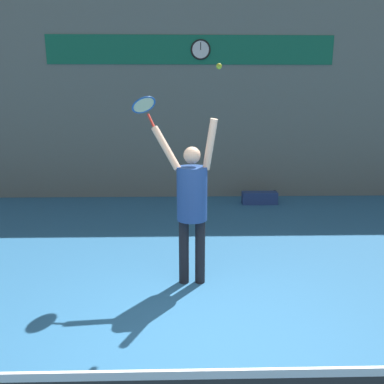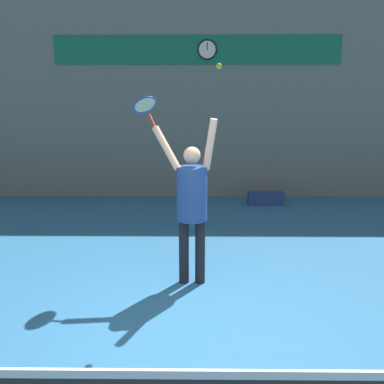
{
  "view_description": "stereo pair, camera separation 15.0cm",
  "coord_description": "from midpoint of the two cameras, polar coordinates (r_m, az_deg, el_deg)",
  "views": [
    {
      "loc": [
        -0.18,
        -3.11,
        2.31
      ],
      "look_at": [
        -0.08,
        1.44,
        1.23
      ],
      "focal_mm": 35.0,
      "sensor_mm": 36.0,
      "label": 1
    },
    {
      "loc": [
        -0.03,
        -3.11,
        2.31
      ],
      "look_at": [
        -0.08,
        1.44,
        1.23
      ],
      "focal_mm": 35.0,
      "sensor_mm": 36.0,
      "label": 2
    }
  ],
  "objects": [
    {
      "name": "ground_plane",
      "position": [
        3.88,
        0.58,
        -23.19
      ],
      "size": [
        18.0,
        18.0,
        0.0
      ],
      "primitive_type": "plane",
      "color": "teal"
    },
    {
      "name": "back_wall",
      "position": [
        9.28,
        -0.68,
        14.53
      ],
      "size": [
        18.0,
        0.1,
        5.0
      ],
      "color": "slate",
      "rests_on": "ground_plane"
    },
    {
      "name": "sponsor_banner",
      "position": [
        9.3,
        -0.7,
        20.86
      ],
      "size": [
        6.69,
        0.02,
        0.65
      ],
      "color": "#146B4C"
    },
    {
      "name": "scoreboard_clock",
      "position": [
        9.29,
        0.82,
        20.88
      ],
      "size": [
        0.47,
        0.04,
        0.47
      ],
      "color": "white"
    },
    {
      "name": "tennis_player",
      "position": [
        4.7,
        -0.96,
        -1.22
      ],
      "size": [
        0.85,
        0.49,
        2.14
      ],
      "color": "black",
      "rests_on": "ground_plane"
    },
    {
      "name": "tennis_racket",
      "position": [
        5.01,
        -8.16,
        12.82
      ],
      "size": [
        0.42,
        0.41,
        0.4
      ],
      "color": "red"
    },
    {
      "name": "tennis_ball",
      "position": [
        4.53,
        3.14,
        18.6
      ],
      "size": [
        0.07,
        0.07,
        0.07
      ],
      "color": "#CCDB2D"
    },
    {
      "name": "water_bottle",
      "position": [
        9.17,
        11.98,
        -0.69
      ],
      "size": [
        0.09,
        0.09,
        0.29
      ],
      "color": "#262628",
      "rests_on": "ground_plane"
    },
    {
      "name": "equipment_bag",
      "position": [
        8.93,
        9.78,
        -0.9
      ],
      "size": [
        0.82,
        0.27,
        0.28
      ],
      "color": "navy",
      "rests_on": "ground_plane"
    }
  ]
}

